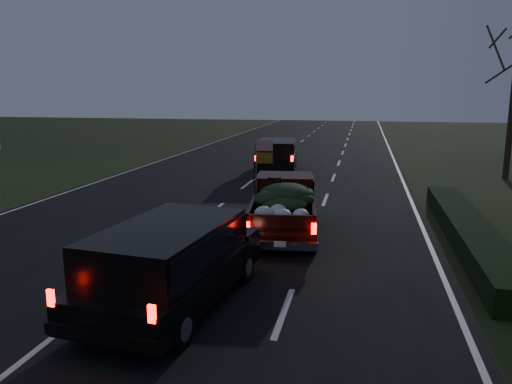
% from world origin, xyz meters
% --- Properties ---
extents(ground, '(120.00, 120.00, 0.00)m').
position_xyz_m(ground, '(0.00, 0.00, 0.00)').
color(ground, black).
rests_on(ground, ground).
extents(road_asphalt, '(14.00, 120.00, 0.02)m').
position_xyz_m(road_asphalt, '(0.00, 0.00, 0.01)').
color(road_asphalt, black).
rests_on(road_asphalt, ground).
extents(hedge_row, '(1.00, 10.00, 0.60)m').
position_xyz_m(hedge_row, '(7.80, 3.00, 0.30)').
color(hedge_row, black).
rests_on(hedge_row, ground).
extents(pickup_truck, '(2.29, 4.76, 2.40)m').
position_xyz_m(pickup_truck, '(2.77, 2.69, 0.90)').
color(pickup_truck, '#340C07').
rests_on(pickup_truck, ground).
extents(lead_suv, '(2.34, 4.69, 1.30)m').
position_xyz_m(lead_suv, '(0.63, 13.94, 0.98)').
color(lead_suv, black).
rests_on(lead_suv, ground).
extents(rear_suv, '(2.43, 4.81, 1.33)m').
position_xyz_m(rear_suv, '(1.49, -2.70, 1.00)').
color(rear_suv, black).
rests_on(rear_suv, ground).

